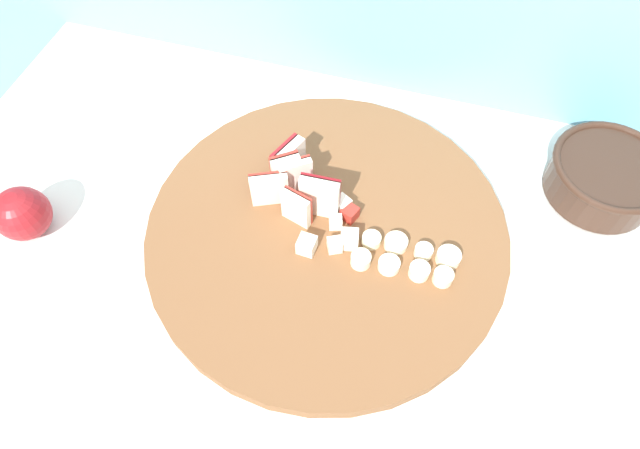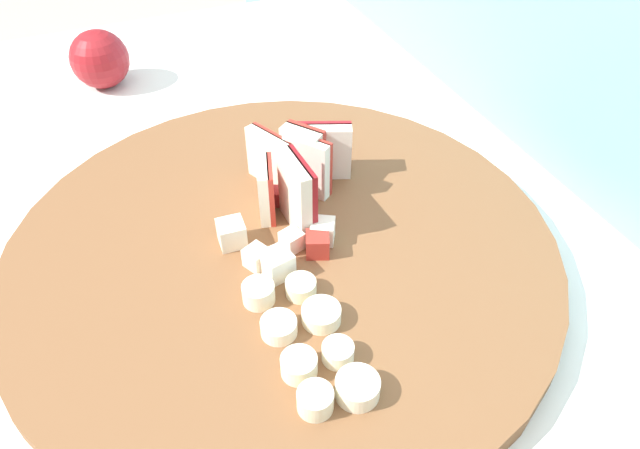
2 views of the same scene
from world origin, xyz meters
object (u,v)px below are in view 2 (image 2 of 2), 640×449
apple_dice_pile (279,241)px  apple_wedge_fan (298,168)px  banana_slice_rows (308,340)px  whole_apple (100,59)px  cutting_board (282,251)px

apple_dice_pile → apple_wedge_fan: bearing=146.4°
banana_slice_rows → whole_apple: size_ratio=1.83×
cutting_board → whole_apple: 0.38m
cutting_board → apple_wedge_fan: size_ratio=3.96×
apple_dice_pile → banana_slice_rows: size_ratio=0.83×
banana_slice_rows → whole_apple: 0.48m
apple_dice_pile → whole_apple: whole_apple is taller
banana_slice_rows → apple_dice_pile: bearing=171.7°
apple_wedge_fan → whole_apple: bearing=-157.1°
apple_wedge_fan → banana_slice_rows: 0.17m
apple_wedge_fan → banana_slice_rows: size_ratio=0.91×
apple_dice_pile → banana_slice_rows: (0.10, -0.01, -0.00)m
apple_dice_pile → whole_apple: 0.39m
banana_slice_rows → whole_apple: whole_apple is taller
apple_wedge_fan → apple_dice_pile: apple_wedge_fan is taller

